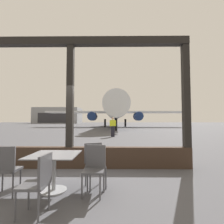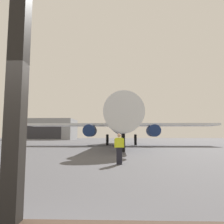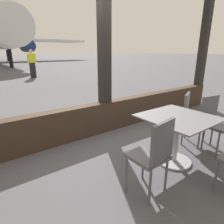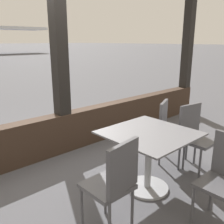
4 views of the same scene
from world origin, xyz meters
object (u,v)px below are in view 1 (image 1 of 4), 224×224
at_px(cafe_chair_aisle_right, 95,165).
at_px(distant_hangar, 59,116).
at_px(cafe_chair_aisle_left, 6,166).
at_px(cafe_chair_window_left, 94,161).
at_px(dining_table, 54,167).
at_px(ground_crew_worker, 113,127).
at_px(airplane, 115,110).
at_px(cafe_chair_window_right, 39,179).

xyz_separation_m(cafe_chair_aisle_right, distant_hangar, (-29.37, 86.69, 3.57)).
bearing_deg(cafe_chair_aisle_left, cafe_chair_window_left, 18.64).
bearing_deg(cafe_chair_window_left, dining_table, -161.37).
distance_m(dining_table, ground_crew_worker, 11.63).
relative_size(cafe_chair_aisle_right, distant_hangar, 0.04).
distance_m(cafe_chair_aisle_right, airplane, 33.38).
distance_m(cafe_chair_aisle_right, ground_crew_worker, 11.68).
relative_size(cafe_chair_aisle_right, airplane, 0.03).
distance_m(cafe_chair_aisle_left, distant_hangar, 91.24).
xyz_separation_m(cafe_chair_window_left, airplane, (0.76, 32.85, 3.14)).
bearing_deg(cafe_chair_aisle_right, dining_table, 172.73).
xyz_separation_m(dining_table, ground_crew_worker, (1.13, 11.57, 0.41)).
relative_size(cafe_chair_window_left, cafe_chair_aisle_left, 0.97).
relative_size(cafe_chair_window_right, cafe_chair_aisle_right, 0.98).
relative_size(cafe_chair_window_left, ground_crew_worker, 0.53).
relative_size(dining_table, cafe_chair_window_right, 1.05).
bearing_deg(cafe_chair_aisle_right, cafe_chair_window_left, 97.13).
xyz_separation_m(cafe_chair_window_right, cafe_chair_aisle_right, (0.76, 0.78, 0.01)).
height_order(cafe_chair_window_left, airplane, airplane).
bearing_deg(ground_crew_worker, cafe_chair_window_left, -91.71).
height_order(cafe_chair_aisle_right, distant_hangar, distant_hangar).
distance_m(cafe_chair_aisle_left, ground_crew_worker, 12.01).
relative_size(ground_crew_worker, distant_hangar, 0.08).
relative_size(dining_table, cafe_chair_window_left, 1.04).
distance_m(cafe_chair_window_right, distant_hangar, 92.10).
distance_m(airplane, distant_hangar, 61.35).
bearing_deg(distant_hangar, dining_table, -71.76).
xyz_separation_m(cafe_chair_aisle_right, ground_crew_worker, (0.29, 11.68, 0.35)).
bearing_deg(dining_table, cafe_chair_window_left, 18.63).
xyz_separation_m(dining_table, cafe_chair_aisle_left, (-0.82, -0.28, 0.08)).
xyz_separation_m(cafe_chair_window_left, cafe_chair_aisle_right, (0.05, -0.38, 0.00)).
xyz_separation_m(dining_table, cafe_chair_window_left, (0.79, 0.27, 0.06)).
bearing_deg(cafe_chair_window_left, airplane, 88.67).
bearing_deg(airplane, cafe_chair_window_right, -92.48).
bearing_deg(ground_crew_worker, cafe_chair_aisle_left, -99.34).
bearing_deg(dining_table, distant_hangar, 108.24).
bearing_deg(distant_hangar, cafe_chair_aisle_right, -71.29).
relative_size(cafe_chair_aisle_left, distant_hangar, 0.04).
height_order(cafe_chair_window_left, cafe_chair_aisle_right, cafe_chair_aisle_right).
bearing_deg(distant_hangar, cafe_chair_aisle_left, -72.31).
height_order(cafe_chair_aisle_left, airplane, airplane).
relative_size(cafe_chair_window_left, airplane, 0.03).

